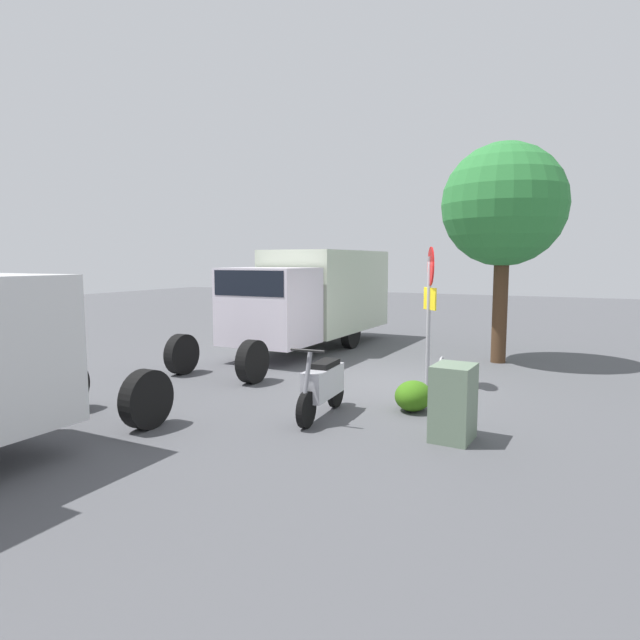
# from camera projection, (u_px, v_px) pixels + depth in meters

# --- Properties ---
(ground_plane) EXTENTS (60.00, 60.00, 0.00)m
(ground_plane) POSITION_uv_depth(u_px,v_px,m) (389.00, 382.00, 11.15)
(ground_plane) COLOR #4D4E52
(box_truck_near) EXTENTS (8.09, 2.33, 2.81)m
(box_truck_near) POSITION_uv_depth(u_px,v_px,m) (312.00, 294.00, 15.18)
(box_truck_near) COLOR black
(box_truck_near) RESTS_ON ground
(motorcycle) EXTENTS (1.81, 0.55, 1.20)m
(motorcycle) POSITION_uv_depth(u_px,v_px,m) (323.00, 385.00, 8.63)
(motorcycle) COLOR black
(motorcycle) RESTS_ON ground
(stop_sign) EXTENTS (0.71, 0.33, 2.80)m
(stop_sign) POSITION_uv_depth(u_px,v_px,m) (430.00, 295.00, 10.49)
(stop_sign) COLOR #9E9EA3
(stop_sign) RESTS_ON ground
(street_tree) EXTENTS (2.96, 2.96, 5.35)m
(street_tree) POSITION_uv_depth(u_px,v_px,m) (504.00, 206.00, 12.85)
(street_tree) COLOR #47301E
(street_tree) RESTS_ON ground
(utility_cabinet) EXTENTS (0.68, 0.57, 1.08)m
(utility_cabinet) POSITION_uv_depth(u_px,v_px,m) (453.00, 402.00, 7.48)
(utility_cabinet) COLOR slate
(utility_cabinet) RESTS_ON ground
(bike_rack_hoop) EXTENTS (0.85, 0.12, 0.85)m
(bike_rack_hoop) POSITION_uv_depth(u_px,v_px,m) (441.00, 376.00, 11.73)
(bike_rack_hoop) COLOR #B7B7BC
(bike_rack_hoop) RESTS_ON ground
(shrub_near_sign) EXTENTS (0.75, 0.61, 0.51)m
(shrub_near_sign) POSITION_uv_depth(u_px,v_px,m) (413.00, 396.00, 8.97)
(shrub_near_sign) COLOR #386E15
(shrub_near_sign) RESTS_ON ground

